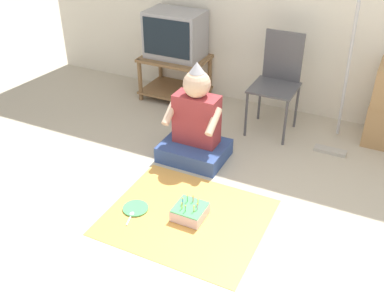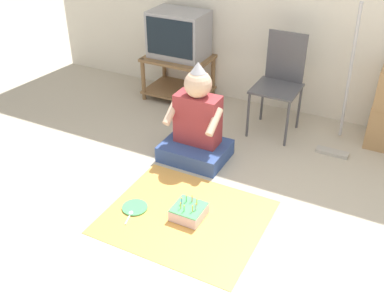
{
  "view_description": "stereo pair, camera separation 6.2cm",
  "coord_description": "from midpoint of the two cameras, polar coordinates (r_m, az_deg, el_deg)",
  "views": [
    {
      "loc": [
        0.64,
        -2.03,
        2.13
      ],
      "look_at": [
        -0.62,
        0.56,
        0.35
      ],
      "focal_mm": 42.0,
      "sensor_mm": 36.0,
      "label": 1
    },
    {
      "loc": [
        0.69,
        -2.0,
        2.13
      ],
      "look_at": [
        -0.62,
        0.56,
        0.35
      ],
      "focal_mm": 42.0,
      "sensor_mm": 36.0,
      "label": 2
    }
  ],
  "objects": [
    {
      "name": "birthday_cake",
      "position": [
        3.25,
        -0.81,
        -8.13
      ],
      "size": [
        0.22,
        0.22,
        0.15
      ],
      "color": "silver",
      "rests_on": "party_cloth"
    },
    {
      "name": "plastic_spoon_near",
      "position": [
        3.31,
        -8.26,
        -8.51
      ],
      "size": [
        0.05,
        0.14,
        0.01
      ],
      "color": "white",
      "rests_on": "party_cloth"
    },
    {
      "name": "ground_plane",
      "position": [
        3.01,
        5.56,
        -13.62
      ],
      "size": [
        16.0,
        16.0,
        0.0
      ],
      "primitive_type": "plane",
      "color": "#BCB29E"
    },
    {
      "name": "tv_stand",
      "position": [
        4.88,
        -2.52,
        9.37
      ],
      "size": [
        0.68,
        0.5,
        0.46
      ],
      "color": "olive",
      "rests_on": "ground_plane"
    },
    {
      "name": "paper_plate",
      "position": [
        3.37,
        -7.7,
        -7.64
      ],
      "size": [
        0.19,
        0.19,
        0.01
      ],
      "color": "#4CB266",
      "rests_on": "party_cloth"
    },
    {
      "name": "tv",
      "position": [
        4.75,
        -2.52,
        14.17
      ],
      "size": [
        0.58,
        0.4,
        0.47
      ],
      "color": "#99999E",
      "rests_on": "tv_stand"
    },
    {
      "name": "person_seated",
      "position": [
        3.78,
        -0.02,
        2.62
      ],
      "size": [
        0.55,
        0.44,
        0.86
      ],
      "color": "#334C8C",
      "rests_on": "ground_plane"
    },
    {
      "name": "party_cloth",
      "position": [
        3.28,
        -1.22,
        -8.79
      ],
      "size": [
        1.12,
        0.96,
        0.01
      ],
      "color": "#EFA84C",
      "rests_on": "ground_plane"
    },
    {
      "name": "folding_chair",
      "position": [
        4.22,
        10.44,
        8.82
      ],
      "size": [
        0.41,
        0.42,
        0.92
      ],
      "color": "#4C4C51",
      "rests_on": "ground_plane"
    },
    {
      "name": "dust_mop",
      "position": [
        4.06,
        17.82,
        4.8
      ],
      "size": [
        0.28,
        0.38,
        1.32
      ],
      "color": "#B2ADA3",
      "rests_on": "ground_plane"
    }
  ]
}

